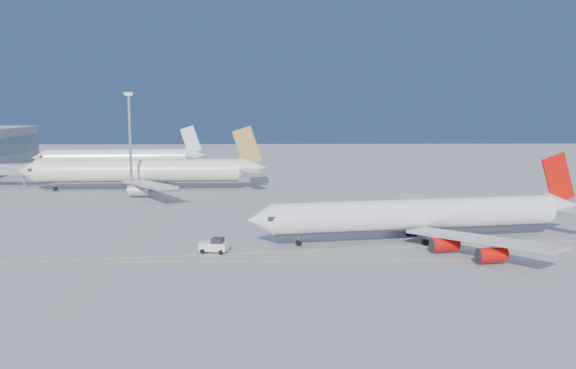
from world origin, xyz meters
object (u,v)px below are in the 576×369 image
object	(u,v)px
airliner_etihad	(144,171)
airliner_third	(120,157)
pushback_tug	(215,246)
light_mast	(130,135)
airliner_virgin	(423,215)

from	to	relation	value
airliner_etihad	airliner_third	bearing A→B (deg)	108.55
pushback_tug	light_mast	xyz separation A→B (m)	(-27.60, 65.10, 14.70)
airliner_etihad	light_mast	xyz separation A→B (m)	(-1.71, -8.44, 10.45)
airliner_virgin	pushback_tug	xyz separation A→B (m)	(-36.21, -8.26, -3.48)
pushback_tug	airliner_etihad	bearing A→B (deg)	123.37
pushback_tug	airliner_third	bearing A→B (deg)	123.79
airliner_virgin	airliner_etihad	size ratio (longest dim) A/B	0.92
airliner_virgin	pushback_tug	bearing A→B (deg)	-176.98
pushback_tug	light_mast	distance (m)	72.22
airliner_etihad	light_mast	size ratio (longest dim) A/B	2.53
airliner_virgin	light_mast	world-z (taller)	light_mast
airliner_third	pushback_tug	world-z (taller)	airliner_third
airliner_virgin	light_mast	xyz separation A→B (m)	(-63.81, 56.85, 11.21)
airliner_third	light_mast	bearing A→B (deg)	-78.32
airliner_virgin	light_mast	bearing A→B (deg)	128.48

